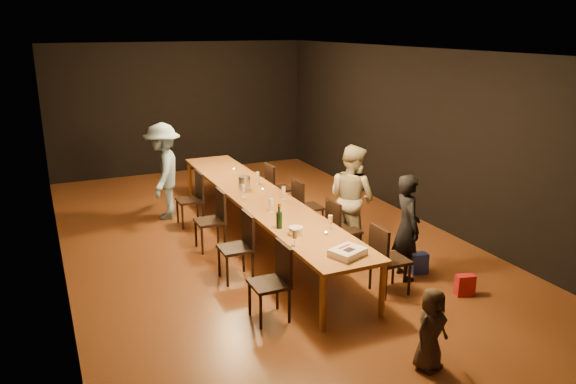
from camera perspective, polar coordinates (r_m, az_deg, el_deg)
name	(u,v)px	position (r m, az deg, el deg)	size (l,w,h in m)	color
ground	(261,240)	(9.18, -2.75, -4.91)	(10.00, 10.00, 0.00)	#482412
room_shell	(259,113)	(8.63, -2.94, 8.02)	(6.04, 10.04, 3.02)	black
table	(261,199)	(8.94, -2.81, -0.73)	(0.90, 6.00, 0.75)	olive
chair_right_0	(391,259)	(7.41, 10.38, -6.71)	(0.42, 0.42, 0.93)	black
chair_right_1	(344,229)	(8.35, 5.73, -3.80)	(0.42, 0.42, 0.93)	black
chair_right_2	(308,206)	(9.35, 2.06, -1.47)	(0.42, 0.42, 0.93)	black
chair_right_3	(279,188)	(10.39, -0.88, 0.41)	(0.42, 0.42, 0.93)	black
chair_left_0	(269,283)	(6.66, -1.94, -9.23)	(0.42, 0.42, 0.93)	black
chair_left_1	(235,247)	(7.69, -5.38, -5.63)	(0.42, 0.42, 0.93)	black
chair_left_2	(210,220)	(8.76, -7.97, -2.88)	(0.42, 0.42, 0.93)	black
chair_left_3	(190,199)	(9.86, -9.97, -0.74)	(0.42, 0.42, 0.93)	black
woman_birthday	(407,227)	(7.78, 12.00, -3.51)	(0.54, 0.35, 1.47)	black
woman_tan	(352,198)	(8.63, 6.50, -0.60)	(0.80, 0.63, 1.65)	#BFB28F
man_blue	(164,171)	(10.22, -12.52, 2.05)	(1.11, 0.64, 1.72)	#81A9C8
child	(431,329)	(5.97, 14.31, -13.34)	(0.43, 0.28, 0.88)	#392B20
gift_bag_red	(465,285)	(7.70, 17.55, -9.00)	(0.24, 0.13, 0.28)	red
gift_bag_blue	(419,263)	(8.17, 13.16, -7.04)	(0.23, 0.16, 0.29)	#2A40B8
birthday_cake	(348,252)	(6.69, 6.07, -6.11)	(0.47, 0.43, 0.09)	white
plate_stack	(296,231)	(7.29, 0.79, -3.97)	(0.19, 0.19, 0.11)	white
champagne_bottle	(279,216)	(7.48, -0.90, -2.45)	(0.08, 0.08, 0.35)	black
ice_bucket	(244,183)	(9.31, -4.45, 0.95)	(0.20, 0.20, 0.22)	silver
wineglass_0	(295,237)	(6.93, 0.69, -4.64)	(0.06, 0.06, 0.21)	beige
wineglass_1	(330,223)	(7.45, 4.32, -3.14)	(0.06, 0.06, 0.21)	beige
wineglass_2	(271,205)	(8.14, -1.72, -1.38)	(0.06, 0.06, 0.21)	silver
wineglass_3	(284,193)	(8.73, -0.45, -0.10)	(0.06, 0.06, 0.21)	beige
wineglass_4	(243,191)	(8.86, -4.60, 0.09)	(0.06, 0.06, 0.21)	silver
wineglass_5	(258,178)	(9.61, -3.11, 1.45)	(0.06, 0.06, 0.21)	silver
tealight_near	(326,233)	(7.33, 3.87, -4.21)	(0.05, 0.05, 0.03)	#B2B7B2
tealight_mid	(263,190)	(9.22, -2.57, 0.23)	(0.05, 0.05, 0.03)	#B2B7B2
tealight_far	(234,170)	(10.54, -5.52, 2.26)	(0.05, 0.05, 0.03)	#B2B7B2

